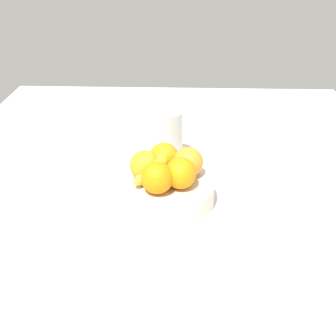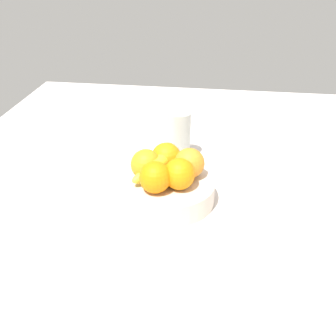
{
  "view_description": "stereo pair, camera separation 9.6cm",
  "coord_description": "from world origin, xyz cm",
  "px_view_note": "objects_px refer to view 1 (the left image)",
  "views": [
    {
      "loc": [
        92.19,
        3.39,
        60.08
      ],
      "look_at": [
        1.29,
        0.14,
        9.61
      ],
      "focal_mm": 45.18,
      "sensor_mm": 36.0,
      "label": 1
    },
    {
      "loc": [
        91.35,
        12.95,
        60.08
      ],
      "look_at": [
        1.29,
        0.14,
        9.61
      ],
      "focal_mm": 45.18,
      "sensor_mm": 36.0,
      "label": 2
    }
  ],
  "objects_px": {
    "orange_front_left": "(180,173)",
    "orange_center": "(164,158)",
    "fruit_bowl": "(168,191)",
    "orange_front_right": "(188,162)",
    "orange_back_left": "(145,166)",
    "thermos_tumbler": "(171,136)",
    "banana_bunch": "(157,167)",
    "orange_back_right": "(157,178)"
  },
  "relations": [
    {
      "from": "banana_bunch",
      "to": "orange_center",
      "type": "bearing_deg",
      "value": 159.23
    },
    {
      "from": "orange_back_left",
      "to": "thermos_tumbler",
      "type": "bearing_deg",
      "value": 165.86
    },
    {
      "from": "orange_front_left",
      "to": "orange_back_left",
      "type": "distance_m",
      "value": 0.09
    },
    {
      "from": "orange_back_left",
      "to": "thermos_tumbler",
      "type": "relative_size",
      "value": 0.51
    },
    {
      "from": "orange_back_right",
      "to": "orange_back_left",
      "type": "bearing_deg",
      "value": -149.05
    },
    {
      "from": "thermos_tumbler",
      "to": "fruit_bowl",
      "type": "bearing_deg",
      "value": 0.15
    },
    {
      "from": "fruit_bowl",
      "to": "orange_back_left",
      "type": "distance_m",
      "value": 0.09
    },
    {
      "from": "orange_front_left",
      "to": "orange_center",
      "type": "bearing_deg",
      "value": -151.73
    },
    {
      "from": "orange_front_right",
      "to": "thermos_tumbler",
      "type": "height_order",
      "value": "thermos_tumbler"
    },
    {
      "from": "orange_center",
      "to": "orange_back_right",
      "type": "distance_m",
      "value": 0.11
    },
    {
      "from": "banana_bunch",
      "to": "orange_front_right",
      "type": "bearing_deg",
      "value": 101.92
    },
    {
      "from": "orange_back_right",
      "to": "thermos_tumbler",
      "type": "distance_m",
      "value": 0.28
    },
    {
      "from": "orange_back_right",
      "to": "banana_bunch",
      "type": "distance_m",
      "value": 0.07
    },
    {
      "from": "orange_front_left",
      "to": "orange_center",
      "type": "height_order",
      "value": "same"
    },
    {
      "from": "fruit_bowl",
      "to": "orange_front_left",
      "type": "bearing_deg",
      "value": 52.79
    },
    {
      "from": "orange_front_left",
      "to": "fruit_bowl",
      "type": "bearing_deg",
      "value": -127.21
    },
    {
      "from": "orange_back_left",
      "to": "orange_back_right",
      "type": "height_order",
      "value": "same"
    },
    {
      "from": "fruit_bowl",
      "to": "orange_front_right",
      "type": "height_order",
      "value": "orange_front_right"
    },
    {
      "from": "orange_center",
      "to": "orange_front_right",
      "type": "bearing_deg",
      "value": 69.59
    },
    {
      "from": "orange_front_left",
      "to": "orange_front_right",
      "type": "distance_m",
      "value": 0.06
    },
    {
      "from": "orange_front_right",
      "to": "orange_back_left",
      "type": "distance_m",
      "value": 0.11
    },
    {
      "from": "orange_front_left",
      "to": "orange_back_right",
      "type": "xyz_separation_m",
      "value": [
        0.02,
        -0.06,
        0.0
      ]
    },
    {
      "from": "fruit_bowl",
      "to": "orange_front_left",
      "type": "xyz_separation_m",
      "value": [
        0.02,
        0.03,
        0.07
      ]
    },
    {
      "from": "fruit_bowl",
      "to": "orange_back_right",
      "type": "distance_m",
      "value": 0.09
    },
    {
      "from": "fruit_bowl",
      "to": "banana_bunch",
      "type": "bearing_deg",
      "value": -123.17
    },
    {
      "from": "fruit_bowl",
      "to": "orange_center",
      "type": "relative_size",
      "value": 3.07
    },
    {
      "from": "orange_front_left",
      "to": "orange_back_left",
      "type": "bearing_deg",
      "value": -109.82
    },
    {
      "from": "orange_back_left",
      "to": "thermos_tumbler",
      "type": "xyz_separation_m",
      "value": [
        -0.23,
        0.06,
        -0.02
      ]
    },
    {
      "from": "orange_front_right",
      "to": "banana_bunch",
      "type": "bearing_deg",
      "value": -78.08
    },
    {
      "from": "orange_back_left",
      "to": "banana_bunch",
      "type": "relative_size",
      "value": 0.44
    },
    {
      "from": "orange_back_right",
      "to": "thermos_tumbler",
      "type": "bearing_deg",
      "value": 175.21
    },
    {
      "from": "orange_front_left",
      "to": "orange_front_right",
      "type": "bearing_deg",
      "value": 162.04
    },
    {
      "from": "orange_back_right",
      "to": "banana_bunch",
      "type": "xyz_separation_m",
      "value": [
        -0.07,
        -0.0,
        -0.01
      ]
    },
    {
      "from": "orange_front_left",
      "to": "orange_center",
      "type": "relative_size",
      "value": 1.0
    },
    {
      "from": "banana_bunch",
      "to": "thermos_tumbler",
      "type": "distance_m",
      "value": 0.22
    },
    {
      "from": "orange_front_right",
      "to": "orange_back_left",
      "type": "bearing_deg",
      "value": -76.35
    },
    {
      "from": "orange_front_right",
      "to": "thermos_tumbler",
      "type": "xyz_separation_m",
      "value": [
        -0.2,
        -0.05,
        -0.02
      ]
    },
    {
      "from": "fruit_bowl",
      "to": "orange_center",
      "type": "bearing_deg",
      "value": -167.5
    },
    {
      "from": "orange_center",
      "to": "orange_back_left",
      "type": "height_order",
      "value": "same"
    },
    {
      "from": "fruit_bowl",
      "to": "orange_front_right",
      "type": "bearing_deg",
      "value": 124.83
    },
    {
      "from": "orange_front_right",
      "to": "thermos_tumbler",
      "type": "relative_size",
      "value": 0.51
    },
    {
      "from": "orange_center",
      "to": "orange_back_right",
      "type": "height_order",
      "value": "same"
    }
  ]
}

